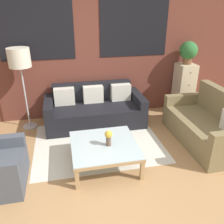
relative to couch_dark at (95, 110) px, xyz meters
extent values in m
plane|color=#AD7F51|center=(-0.04, -1.95, -0.29)|extent=(16.00, 16.00, 0.00)
cube|color=brown|center=(-0.04, 0.49, 1.11)|extent=(8.40, 0.08, 2.80)
cube|color=black|center=(-0.99, 0.44, 1.51)|extent=(1.40, 0.01, 1.10)
cube|color=black|center=(0.91, 0.44, 1.51)|extent=(1.40, 0.01, 1.10)
cube|color=silver|center=(-0.07, -0.79, -0.28)|extent=(2.19, 1.70, 0.00)
cube|color=black|center=(0.00, -0.13, -0.09)|extent=(1.62, 0.72, 0.40)
cube|color=black|center=(0.00, 0.31, 0.10)|extent=(1.62, 0.16, 0.78)
cube|color=black|center=(-0.89, -0.05, 0.00)|extent=(0.16, 0.88, 0.58)
cube|color=black|center=(0.89, -0.05, 0.00)|extent=(0.16, 0.88, 0.58)
cube|color=beige|center=(-0.58, 0.15, 0.28)|extent=(0.40, 0.16, 0.34)
cube|color=silver|center=(0.00, 0.15, 0.28)|extent=(0.40, 0.16, 0.34)
cube|color=beige|center=(0.58, 0.15, 0.28)|extent=(0.40, 0.16, 0.34)
cube|color=olive|center=(1.67, -1.13, -0.08)|extent=(0.64, 1.38, 0.42)
cube|color=olive|center=(2.07, -1.13, 0.17)|extent=(0.16, 1.38, 0.92)
cube|color=olive|center=(1.75, -0.37, 0.02)|extent=(0.80, 0.14, 0.62)
cube|color=#474C56|center=(-1.51, -1.56, -0.09)|extent=(0.64, 0.51, 0.40)
cube|color=silver|center=(-0.07, -1.42, 0.07)|extent=(0.97, 0.97, 0.01)
cube|color=tan|center=(-0.07, -1.88, 0.04)|extent=(0.97, 0.05, 0.05)
cube|color=tan|center=(-0.07, -0.96, 0.04)|extent=(0.97, 0.05, 0.05)
cube|color=tan|center=(-0.53, -1.42, 0.04)|extent=(0.05, 0.97, 0.05)
cube|color=tan|center=(0.40, -1.42, 0.04)|extent=(0.05, 0.97, 0.05)
cube|color=tan|center=(-0.51, -1.86, -0.11)|extent=(0.06, 0.05, 0.35)
cube|color=tan|center=(0.38, -1.86, -0.11)|extent=(0.06, 0.05, 0.35)
cube|color=tan|center=(-0.51, -0.97, -0.11)|extent=(0.06, 0.06, 0.35)
cube|color=tan|center=(0.38, -0.97, -0.11)|extent=(0.06, 0.06, 0.35)
cylinder|color=#B2B2B7|center=(-1.30, 0.10, -0.28)|extent=(0.28, 0.28, 0.02)
cylinder|color=#B2B2B7|center=(-1.30, 0.10, 0.33)|extent=(0.03, 0.03, 1.19)
cylinder|color=beige|center=(-1.30, 0.10, 1.10)|extent=(0.39, 0.39, 0.34)
cube|color=#C6B793|center=(2.04, 0.20, 0.25)|extent=(0.37, 0.41, 1.08)
sphere|color=#38332D|center=(2.04, -0.01, 0.66)|extent=(0.02, 0.02, 0.02)
sphere|color=#38332D|center=(2.04, -0.01, 0.39)|extent=(0.02, 0.02, 0.02)
sphere|color=#38332D|center=(2.04, -0.01, 0.12)|extent=(0.02, 0.02, 0.02)
sphere|color=#38332D|center=(2.04, -0.01, -0.15)|extent=(0.02, 0.02, 0.02)
cylinder|color=brown|center=(2.04, 0.20, 0.85)|extent=(0.18, 0.18, 0.13)
sphere|color=#2D6B33|center=(2.04, 0.20, 1.08)|extent=(0.37, 0.37, 0.37)
cylinder|color=brown|center=(-0.01, -1.46, 0.15)|extent=(0.07, 0.07, 0.14)
sphere|color=gold|center=(-0.01, -1.46, 0.26)|extent=(0.11, 0.11, 0.11)
camera|label=1|loc=(-0.59, -4.36, 1.97)|focal=38.00mm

